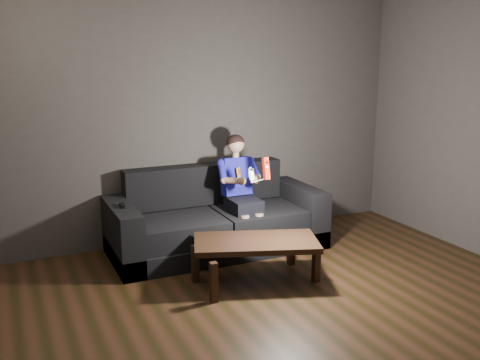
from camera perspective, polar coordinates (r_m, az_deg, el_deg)
name	(u,v)px	position (r m, az deg, el deg)	size (l,w,h in m)	color
floor	(310,340)	(4.08, 7.49, -16.56)	(5.00, 5.00, 0.00)	black
back_wall	(191,118)	(5.84, -5.26, 6.57)	(5.00, 0.04, 2.70)	#3A3431
sofa	(216,224)	(5.67, -2.58, -4.66)	(2.22, 0.96, 0.86)	black
child	(240,182)	(5.60, 0.00, -0.22)	(0.45, 0.55, 1.10)	black
wii_remote_red	(266,168)	(5.21, 2.80, 1.26)	(0.06, 0.09, 0.22)	red
nunchuk_white	(251,175)	(5.16, 1.19, 0.58)	(0.08, 0.10, 0.16)	white
wii_remote_black	(122,205)	(5.22, -12.47, -2.67)	(0.04, 0.14, 0.03)	black
coffee_table	(256,246)	(4.84, 1.71, -7.01)	(1.22, 0.89, 0.40)	black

